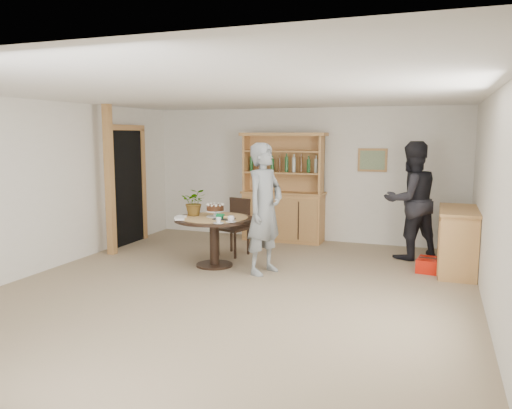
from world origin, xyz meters
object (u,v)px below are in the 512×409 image
at_px(dining_table, 214,227).
at_px(adult_person, 411,200).
at_px(teen_boy, 265,209).
at_px(hutch, 283,205).
at_px(sideboard, 458,240).
at_px(dining_chair, 236,223).
at_px(red_suitcase, 439,266).

distance_m(dining_table, adult_person, 3.20).
bearing_deg(teen_boy, hutch, 28.22).
xyz_separation_m(hutch, adult_person, (2.33, -0.61, 0.26)).
xyz_separation_m(dining_table, teen_boy, (0.85, -0.10, 0.34)).
xyz_separation_m(sideboard, teen_boy, (-2.64, -1.01, 0.47)).
xyz_separation_m(dining_chair, teen_boy, (0.83, -0.93, 0.41)).
relative_size(hutch, teen_boy, 1.08).
distance_m(dining_chair, teen_boy, 1.31).
height_order(dining_table, teen_boy, teen_boy).
xyz_separation_m(dining_table, adult_person, (2.78, 1.54, 0.35)).
relative_size(adult_person, red_suitcase, 2.93).
height_order(dining_chair, teen_boy, teen_boy).
height_order(dining_table, dining_chair, dining_chair).
bearing_deg(dining_chair, red_suitcase, 14.51).
relative_size(dining_table, adult_person, 0.63).
bearing_deg(hutch, sideboard, -22.21).
bearing_deg(red_suitcase, adult_person, 129.00).
relative_size(dining_chair, red_suitcase, 1.46).
bearing_deg(dining_chair, dining_table, -75.94).
bearing_deg(sideboard, hutch, 157.79).
height_order(dining_table, red_suitcase, dining_table).
relative_size(sideboard, teen_boy, 0.67).
bearing_deg(sideboard, dining_table, -165.42).
bearing_deg(teen_boy, dining_table, 101.44).
bearing_deg(dining_chair, adult_person, 30.07).
distance_m(sideboard, dining_chair, 3.47).
xyz_separation_m(adult_person, red_suitcase, (0.47, -0.77, -0.85)).
height_order(dining_chair, red_suitcase, dining_chair).
relative_size(dining_chair, adult_person, 0.50).
height_order(adult_person, red_suitcase, adult_person).
xyz_separation_m(teen_boy, adult_person, (1.93, 1.64, 0.01)).
bearing_deg(dining_table, teen_boy, -6.71).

